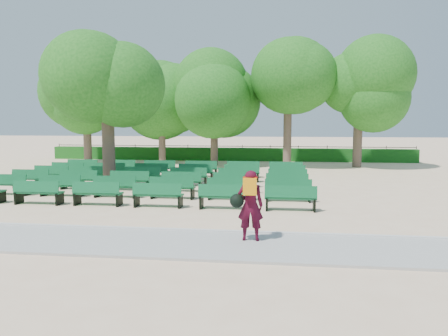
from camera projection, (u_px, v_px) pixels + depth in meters
name	position (u px, v px, depth m)	size (l,w,h in m)	color
ground	(187.00, 192.00, 17.48)	(120.00, 120.00, 0.00)	beige
paving	(120.00, 242.00, 10.18)	(30.00, 2.20, 0.06)	#A8A9A4
curb	(136.00, 229.00, 11.31)	(30.00, 0.12, 0.10)	silver
hedge	(228.00, 154.00, 31.23)	(26.00, 0.70, 0.90)	#195E1A
fence	(229.00, 160.00, 31.68)	(26.00, 0.10, 1.02)	black
tree_line	(220.00, 166.00, 27.34)	(21.80, 6.80, 7.04)	#27721E
bench_array	(161.00, 186.00, 18.51)	(1.67, 0.65, 1.03)	#105F31
tree_among	(107.00, 86.00, 18.79)	(4.51, 4.51, 6.38)	brown
person	(249.00, 204.00, 10.13)	(0.78, 0.47, 1.66)	#3F091A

